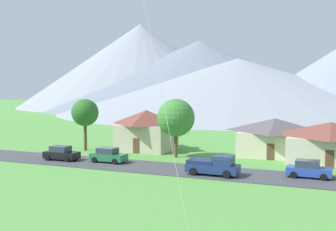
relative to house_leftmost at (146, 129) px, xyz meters
name	(u,v)px	position (x,y,z in m)	size (l,w,h in m)	color
road_strip	(251,176)	(16.85, -11.24, -2.84)	(160.00, 6.54, 0.08)	#424247
mountain_far_east_ridge	(238,85)	(-7.39, 86.93, 6.13)	(119.12, 119.12, 18.03)	#8E939E
mountain_central_ridge	(140,66)	(-55.04, 109.72, 14.65)	(101.86, 101.86, 35.07)	#8E939E
mountain_west_ridge	(199,74)	(-28.26, 108.68, 10.58)	(125.00, 125.00, 26.93)	slate
house_leftmost	(146,129)	(0.00, 0.00, 0.00)	(7.63, 6.89, 5.57)	beige
house_right_center	(275,136)	(17.18, 1.97, -0.40)	(9.23, 7.46, 4.79)	beige
house_rightmost	(331,142)	(23.87, -0.90, -0.42)	(10.02, 7.30, 4.76)	beige
tree_near_left	(176,118)	(5.93, -3.97, 2.05)	(4.71, 4.71, 7.31)	brown
tree_left_of_center	(85,113)	(-7.67, -3.53, 2.32)	(3.74, 3.74, 7.12)	brown
parked_car_green_west_end	(108,155)	(0.09, -10.52, -2.02)	(4.23, 2.13, 1.68)	#237042
parked_car_black_mid_west	(61,153)	(-5.82, -11.42, -2.02)	(4.25, 2.17, 1.68)	black
parked_car_blue_mid_east	(309,169)	(22.15, -10.17, -2.02)	(4.20, 2.08, 1.68)	#2847A8
pickup_truck_navy_west_side	(214,165)	(13.40, -12.58, -1.82)	(5.24, 2.41, 1.99)	navy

